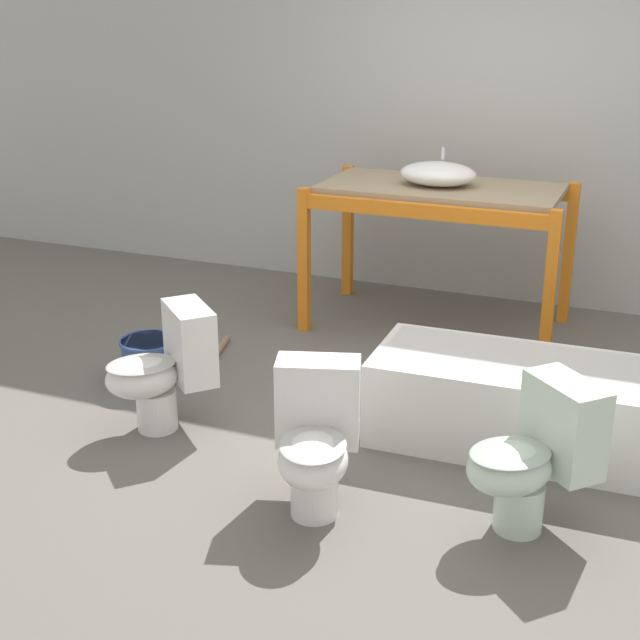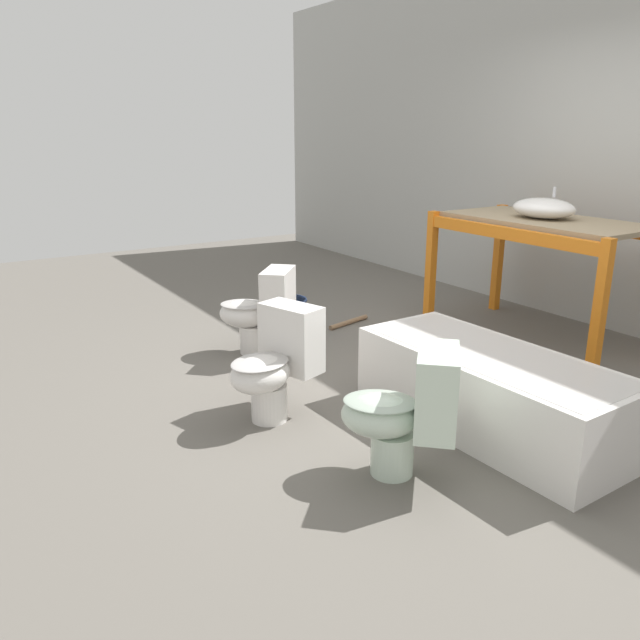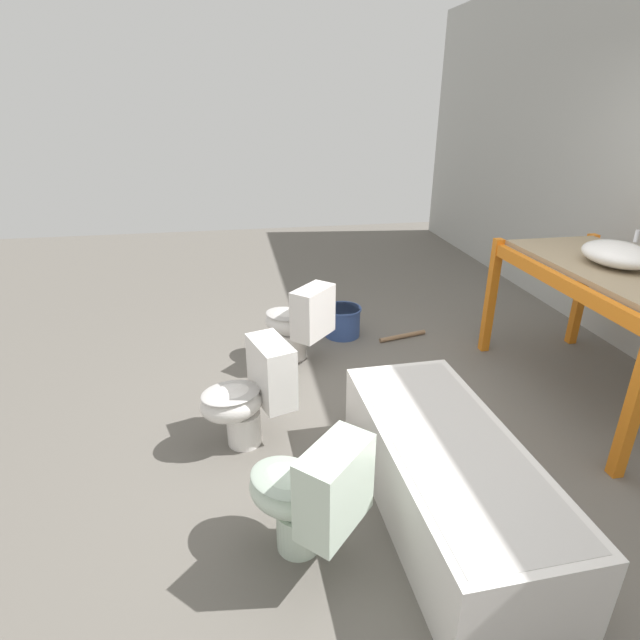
{
  "view_description": "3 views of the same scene",
  "coord_description": "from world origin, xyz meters",
  "px_view_note": "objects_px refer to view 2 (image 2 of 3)",
  "views": [
    {
      "loc": [
        1.16,
        -4.55,
        2.2
      ],
      "look_at": [
        -0.37,
        -0.79,
        0.69
      ],
      "focal_mm": 50.0,
      "sensor_mm": 36.0,
      "label": 1
    },
    {
      "loc": [
        2.84,
        -2.95,
        1.65
      ],
      "look_at": [
        -0.28,
        -0.95,
        0.51
      ],
      "focal_mm": 35.0,
      "sensor_mm": 36.0,
      "label": 2
    },
    {
      "loc": [
        2.49,
        -1.37,
        1.98
      ],
      "look_at": [
        -0.41,
        -0.86,
        0.7
      ],
      "focal_mm": 28.0,
      "sensor_mm": 36.0,
      "label": 3
    }
  ],
  "objects_px": {
    "bathtub_main": "(490,385)",
    "bucket_white": "(287,313)",
    "toilet_extra": "(275,362)",
    "sink_basin": "(544,208)",
    "toilet_near": "(260,309)",
    "toilet_far": "(406,410)"
  },
  "relations": [
    {
      "from": "bathtub_main",
      "to": "toilet_extra",
      "type": "distance_m",
      "value": 1.23
    },
    {
      "from": "toilet_near",
      "to": "toilet_far",
      "type": "bearing_deg",
      "value": 36.62
    },
    {
      "from": "sink_basin",
      "to": "bathtub_main",
      "type": "height_order",
      "value": "sink_basin"
    },
    {
      "from": "toilet_far",
      "to": "bucket_white",
      "type": "distance_m",
      "value": 2.45
    },
    {
      "from": "bathtub_main",
      "to": "bucket_white",
      "type": "relative_size",
      "value": 4.67
    },
    {
      "from": "toilet_extra",
      "to": "bathtub_main",
      "type": "bearing_deg",
      "value": 33.12
    },
    {
      "from": "toilet_near",
      "to": "toilet_extra",
      "type": "distance_m",
      "value": 1.12
    },
    {
      "from": "bucket_white",
      "to": "sink_basin",
      "type": "bearing_deg",
      "value": 50.4
    },
    {
      "from": "toilet_extra",
      "to": "toilet_near",
      "type": "bearing_deg",
      "value": 139.63
    },
    {
      "from": "bucket_white",
      "to": "toilet_near",
      "type": "bearing_deg",
      "value": -48.92
    },
    {
      "from": "toilet_extra",
      "to": "bucket_white",
      "type": "distance_m",
      "value": 1.7
    },
    {
      "from": "sink_basin",
      "to": "toilet_far",
      "type": "distance_m",
      "value": 2.58
    },
    {
      "from": "toilet_near",
      "to": "bucket_white",
      "type": "xyz_separation_m",
      "value": [
        -0.4,
        0.46,
        -0.2
      ]
    },
    {
      "from": "toilet_far",
      "to": "bathtub_main",
      "type": "bearing_deg",
      "value": 144.08
    },
    {
      "from": "toilet_near",
      "to": "sink_basin",
      "type": "bearing_deg",
      "value": 109.24
    },
    {
      "from": "toilet_near",
      "to": "toilet_extra",
      "type": "relative_size",
      "value": 1.0
    },
    {
      "from": "bucket_white",
      "to": "toilet_extra",
      "type": "bearing_deg",
      "value": -32.0
    },
    {
      "from": "bathtub_main",
      "to": "toilet_extra",
      "type": "height_order",
      "value": "toilet_extra"
    },
    {
      "from": "sink_basin",
      "to": "toilet_extra",
      "type": "height_order",
      "value": "sink_basin"
    },
    {
      "from": "sink_basin",
      "to": "toilet_near",
      "type": "relative_size",
      "value": 0.77
    },
    {
      "from": "toilet_near",
      "to": "toilet_far",
      "type": "relative_size",
      "value": 1.0
    },
    {
      "from": "bathtub_main",
      "to": "bucket_white",
      "type": "xyz_separation_m",
      "value": [
        -2.21,
        -0.06,
        -0.12
      ]
    }
  ]
}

